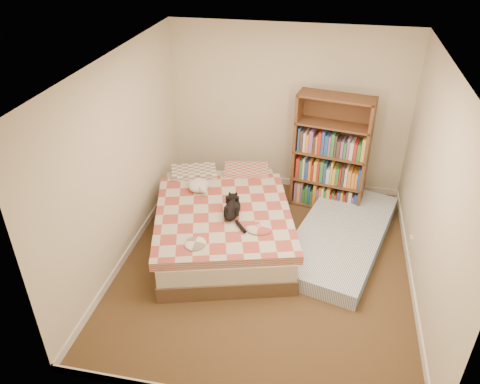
% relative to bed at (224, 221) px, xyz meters
% --- Properties ---
extents(room, '(3.51, 4.01, 2.51)m').
position_rel_bed_xyz_m(room, '(0.62, -0.41, 0.92)').
color(room, '#49351F').
rests_on(room, ground).
extents(bed, '(2.15, 2.63, 0.61)m').
position_rel_bed_xyz_m(bed, '(0.00, 0.00, 0.00)').
color(bed, brown).
rests_on(bed, room).
extents(bookshelf, '(1.09, 0.53, 1.71)m').
position_rel_bed_xyz_m(bookshelf, '(1.29, 1.11, 0.33)').
color(bookshelf, '#512F1B').
rests_on(bookshelf, room).
extents(floor_mattress, '(1.60, 2.47, 0.21)m').
position_rel_bed_xyz_m(floor_mattress, '(1.53, 0.20, -0.18)').
color(floor_mattress, '#6585A9').
rests_on(floor_mattress, room).
extents(black_cat, '(0.29, 0.74, 0.17)m').
position_rel_bed_xyz_m(black_cat, '(0.17, -0.20, 0.35)').
color(black_cat, black).
rests_on(black_cat, bed).
extents(white_dog, '(0.31, 0.32, 0.15)m').
position_rel_bed_xyz_m(white_dog, '(-0.39, 0.25, 0.35)').
color(white_dog, silver).
rests_on(white_dog, bed).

